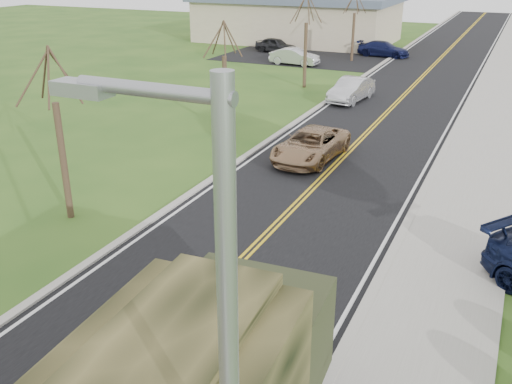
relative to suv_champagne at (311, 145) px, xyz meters
The scene contains 14 objects.
road 20.48m from the suv_champagne, 86.33° to the left, with size 8.00×120.00×0.01m, color black.
curb_right 21.15m from the suv_champagne, 75.04° to the left, with size 0.30×120.00×0.12m, color #9E998E.
sidewalk_right 21.67m from the suv_champagne, 70.56° to the left, with size 3.20×120.00×0.10m, color #9E998E.
curb_left 20.63m from the suv_champagne, 97.92° to the left, with size 0.30×120.00×0.10m, color #9E998E.
bare_tree_a 11.31m from the suv_champagne, 120.74° to the right, with size 1.93×2.26×6.08m.
bare_tree_b 6.44m from the suv_champagne, 156.92° to the left, with size 1.83×2.14×5.73m.
bare_tree_c 15.65m from the suv_champagne, 111.54° to the left, with size 2.04×2.39×6.42m.
bare_tree_d 27.10m from the suv_champagne, 102.16° to the left, with size 1.88×2.20×5.91m.
commercial_building 39.29m from the suv_champagne, 111.96° to the left, with size 25.50×21.50×5.65m.
suv_champagne is the anchor object (origin of this frame).
sedan_silver 11.87m from the suv_champagne, 97.28° to the left, with size 1.57×4.50×1.48m, color silver.
lot_car_dark 30.97m from the suv_champagne, 116.09° to the left, with size 1.65×4.10×1.40m, color black.
lot_car_silver 24.39m from the suv_champagne, 113.13° to the left, with size 1.48×4.26×1.40m, color silver.
lot_car_navy 30.12m from the suv_champagne, 97.04° to the left, with size 1.93×4.75×1.38m, color #0F143A.
Camera 1 is at (6.93, -4.08, 8.76)m, focal length 40.00 mm.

